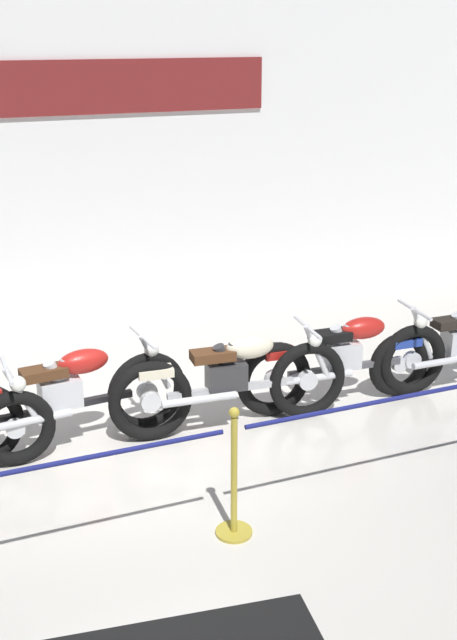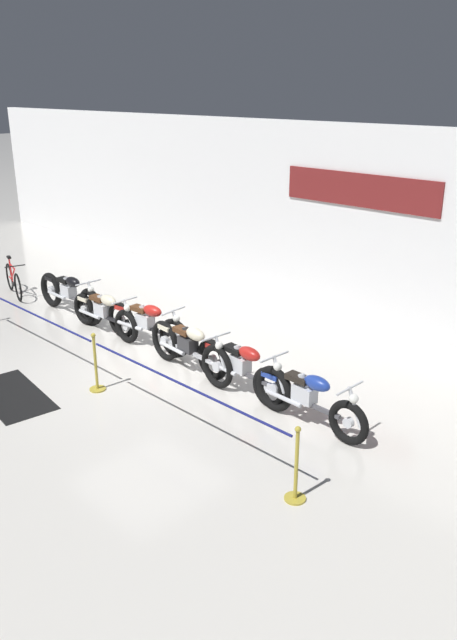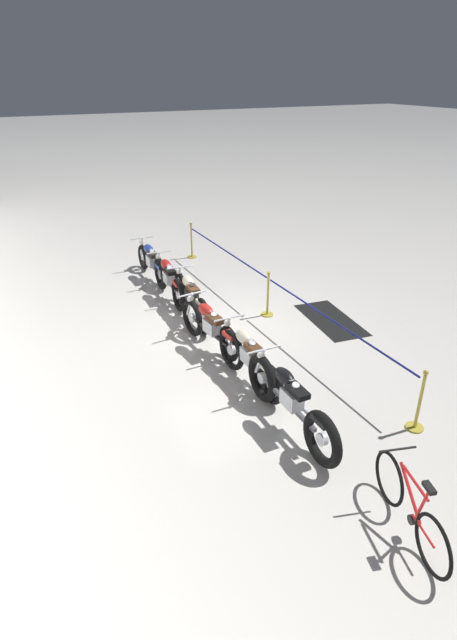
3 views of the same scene
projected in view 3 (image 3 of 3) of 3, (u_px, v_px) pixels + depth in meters
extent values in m
plane|color=silver|center=(225.00, 327.00, 10.76)|extent=(120.00, 120.00, 0.00)
torus|color=black|center=(262.00, 378.00, 8.23)|extent=(0.83, 0.16, 0.83)
torus|color=black|center=(322.00, 439.00, 6.86)|extent=(0.83, 0.16, 0.83)
cylinder|color=silver|center=(262.00, 378.00, 8.23)|extent=(0.19, 0.08, 0.19)
cylinder|color=silver|center=(322.00, 439.00, 6.86)|extent=(0.19, 0.08, 0.19)
cylinder|color=silver|center=(260.00, 361.00, 8.17)|extent=(0.30, 0.06, 0.59)
cube|color=silver|center=(292.00, 399.00, 7.43)|extent=(0.36, 0.23, 0.26)
cylinder|color=silver|center=(291.00, 386.00, 7.38)|extent=(0.18, 0.11, 0.24)
cylinder|color=silver|center=(294.00, 389.00, 7.31)|extent=(0.18, 0.11, 0.24)
cylinder|color=silver|center=(310.00, 415.00, 7.31)|extent=(0.70, 0.08, 0.07)
cube|color=#47474C|center=(290.00, 405.00, 7.54)|extent=(1.36, 0.09, 0.06)
ellipsoid|color=black|center=(285.00, 377.00, 7.50)|extent=(0.46, 0.23, 0.22)
cube|color=black|center=(298.00, 391.00, 7.23)|extent=(0.40, 0.21, 0.09)
cube|color=black|center=(322.00, 420.00, 6.77)|extent=(0.32, 0.17, 0.08)
cylinder|color=silver|center=(264.00, 350.00, 7.97)|extent=(0.05, 0.62, 0.04)
sphere|color=silver|center=(261.00, 355.00, 8.09)|extent=(0.14, 0.14, 0.14)
torus|color=black|center=(229.00, 344.00, 9.38)|extent=(0.70, 0.13, 0.70)
torus|color=black|center=(271.00, 384.00, 8.18)|extent=(0.70, 0.13, 0.70)
cylinder|color=silver|center=(229.00, 344.00, 9.38)|extent=(0.16, 0.08, 0.16)
cylinder|color=silver|center=(271.00, 384.00, 8.18)|extent=(0.16, 0.08, 0.16)
cylinder|color=silver|center=(227.00, 328.00, 9.33)|extent=(0.30, 0.06, 0.59)
cube|color=silver|center=(250.00, 356.00, 8.67)|extent=(0.36, 0.22, 0.26)
cylinder|color=silver|center=(249.00, 345.00, 8.62)|extent=(0.18, 0.11, 0.24)
cylinder|color=silver|center=(251.00, 347.00, 8.55)|extent=(0.18, 0.11, 0.24)
cylinder|color=silver|center=(265.00, 369.00, 8.55)|extent=(0.70, 0.08, 0.07)
cube|color=black|center=(248.00, 361.00, 8.77)|extent=(1.21, 0.07, 0.06)
ellipsoid|color=beige|center=(244.00, 337.00, 8.74)|extent=(0.46, 0.22, 0.22)
cube|color=#4C2D19|center=(254.00, 348.00, 8.47)|extent=(0.40, 0.20, 0.09)
cube|color=beige|center=(270.00, 370.00, 8.11)|extent=(0.32, 0.16, 0.08)
cylinder|color=silver|center=(229.00, 318.00, 9.12)|extent=(0.04, 0.62, 0.04)
sphere|color=silver|center=(227.00, 323.00, 9.25)|extent=(0.14, 0.14, 0.14)
torus|color=black|center=(192.00, 318.00, 10.28)|extent=(0.78, 0.17, 0.78)
torus|color=black|center=(232.00, 350.00, 9.11)|extent=(0.78, 0.17, 0.78)
cylinder|color=silver|center=(192.00, 318.00, 10.28)|extent=(0.19, 0.10, 0.19)
cylinder|color=silver|center=(232.00, 350.00, 9.11)|extent=(0.19, 0.10, 0.19)
cylinder|color=silver|center=(190.00, 304.00, 10.22)|extent=(0.31, 0.08, 0.59)
cube|color=silver|center=(212.00, 327.00, 9.58)|extent=(0.38, 0.25, 0.26)
cylinder|color=silver|center=(211.00, 317.00, 9.52)|extent=(0.19, 0.12, 0.24)
cylinder|color=silver|center=(213.00, 318.00, 9.46)|extent=(0.19, 0.12, 0.24)
cylinder|color=silver|center=(226.00, 338.00, 9.48)|extent=(0.70, 0.13, 0.07)
cube|color=black|center=(211.00, 332.00, 9.68)|extent=(1.23, 0.16, 0.06)
ellipsoid|color=#B21E19|center=(206.00, 310.00, 9.64)|extent=(0.48, 0.26, 0.22)
cube|color=#4C2D19|center=(215.00, 319.00, 9.38)|extent=(0.42, 0.23, 0.09)
cube|color=#B21E19|center=(230.00, 335.00, 9.02)|extent=(0.33, 0.19, 0.08)
cylinder|color=silver|center=(192.00, 294.00, 10.02)|extent=(0.09, 0.62, 0.04)
sphere|color=silver|center=(190.00, 299.00, 10.14)|extent=(0.14, 0.14, 0.14)
torus|color=black|center=(181.00, 289.00, 11.62)|extent=(0.79, 0.18, 0.78)
torus|color=black|center=(203.00, 316.00, 10.34)|extent=(0.79, 0.18, 0.78)
cylinder|color=silver|center=(181.00, 289.00, 11.62)|extent=(0.19, 0.09, 0.19)
cylinder|color=silver|center=(203.00, 316.00, 10.34)|extent=(0.19, 0.09, 0.19)
cylinder|color=silver|center=(179.00, 276.00, 11.57)|extent=(0.31, 0.08, 0.59)
cube|color=#2D2D30|center=(192.00, 296.00, 10.87)|extent=(0.38, 0.25, 0.26)
cylinder|color=#2D2D30|center=(191.00, 287.00, 10.81)|extent=(0.19, 0.12, 0.24)
cylinder|color=#2D2D30|center=(192.00, 288.00, 10.74)|extent=(0.19, 0.12, 0.24)
cylinder|color=silver|center=(202.00, 306.00, 10.73)|extent=(0.70, 0.13, 0.07)
cube|color=#ADAFB5|center=(191.00, 301.00, 10.97)|extent=(1.24, 0.16, 0.06)
ellipsoid|color=beige|center=(188.00, 281.00, 10.94)|extent=(0.48, 0.26, 0.22)
cube|color=#4C2D19|center=(193.00, 289.00, 10.66)|extent=(0.41, 0.23, 0.09)
cube|color=beige|center=(202.00, 303.00, 10.25)|extent=(0.33, 0.19, 0.08)
cylinder|color=silver|center=(180.00, 267.00, 11.36)|extent=(0.09, 0.62, 0.04)
sphere|color=silver|center=(179.00, 272.00, 11.49)|extent=(0.14, 0.14, 0.14)
torus|color=black|center=(160.00, 273.00, 12.59)|extent=(0.77, 0.18, 0.76)
torus|color=black|center=(179.00, 295.00, 11.33)|extent=(0.77, 0.18, 0.76)
cylinder|color=silver|center=(160.00, 273.00, 12.59)|extent=(0.18, 0.09, 0.18)
cylinder|color=silver|center=(179.00, 295.00, 11.33)|extent=(0.18, 0.09, 0.18)
cylinder|color=silver|center=(158.00, 261.00, 12.54)|extent=(0.31, 0.08, 0.59)
cube|color=silver|center=(169.00, 278.00, 11.85)|extent=(0.37, 0.24, 0.26)
cylinder|color=silver|center=(168.00, 269.00, 11.79)|extent=(0.19, 0.12, 0.24)
cylinder|color=silver|center=(169.00, 270.00, 11.73)|extent=(0.19, 0.12, 0.24)
cylinder|color=silver|center=(179.00, 287.00, 11.71)|extent=(0.70, 0.12, 0.07)
cube|color=#47474C|center=(169.00, 283.00, 11.95)|extent=(1.22, 0.14, 0.06)
ellipsoid|color=#B21E19|center=(166.00, 264.00, 11.92)|extent=(0.47, 0.25, 0.22)
cube|color=black|center=(170.00, 271.00, 11.64)|extent=(0.41, 0.23, 0.09)
cube|color=#B21E19|center=(178.00, 283.00, 11.25)|extent=(0.33, 0.18, 0.08)
cylinder|color=silver|center=(159.00, 252.00, 12.33)|extent=(0.08, 0.62, 0.04)
sphere|color=silver|center=(159.00, 257.00, 12.46)|extent=(0.14, 0.14, 0.14)
torus|color=black|center=(143.00, 257.00, 13.75)|extent=(0.69, 0.14, 0.69)
torus|color=black|center=(161.00, 276.00, 12.49)|extent=(0.69, 0.14, 0.69)
cylinder|color=silver|center=(143.00, 257.00, 13.75)|extent=(0.16, 0.08, 0.16)
cylinder|color=silver|center=(161.00, 276.00, 12.49)|extent=(0.16, 0.08, 0.16)
cylinder|color=silver|center=(141.00, 246.00, 13.69)|extent=(0.30, 0.06, 0.59)
cube|color=silver|center=(152.00, 261.00, 13.01)|extent=(0.37, 0.23, 0.26)
cylinder|color=silver|center=(151.00, 253.00, 12.95)|extent=(0.18, 0.11, 0.24)
cylinder|color=silver|center=(152.00, 254.00, 12.88)|extent=(0.18, 0.11, 0.24)
cylinder|color=silver|center=(161.00, 269.00, 12.88)|extent=(0.70, 0.09, 0.07)
cube|color=#47474C|center=(152.00, 265.00, 13.11)|extent=(1.25, 0.09, 0.06)
ellipsoid|color=navy|center=(149.00, 249.00, 13.08)|extent=(0.47, 0.23, 0.22)
cube|color=black|center=(153.00, 254.00, 12.80)|extent=(0.41, 0.21, 0.09)
cube|color=navy|center=(160.00, 266.00, 12.42)|extent=(0.32, 0.17, 0.08)
cylinder|color=silver|center=(142.00, 238.00, 13.49)|extent=(0.05, 0.62, 0.04)
sphere|color=silver|center=(141.00, 242.00, 13.61)|extent=(0.14, 0.14, 0.14)
torus|color=black|center=(389.00, 478.00, 6.29)|extent=(0.68, 0.24, 0.70)
torus|color=black|center=(433.00, 546.00, 5.40)|extent=(0.68, 0.24, 0.70)
cylinder|color=red|center=(410.00, 492.00, 5.79)|extent=(0.58, 0.20, 0.43)
cylinder|color=red|center=(415.00, 483.00, 5.66)|extent=(0.54, 0.19, 0.04)
cylinder|color=red|center=(423.00, 504.00, 5.54)|extent=(0.15, 0.08, 0.55)
cube|color=black|center=(429.00, 488.00, 5.38)|extent=(0.20, 0.13, 0.05)
cylinder|color=red|center=(423.00, 531.00, 5.58)|extent=(0.45, 0.15, 0.03)
cylinder|color=black|center=(398.00, 449.00, 6.01)|extent=(0.16, 0.47, 0.03)
cylinder|color=black|center=(412.00, 520.00, 5.81)|extent=(0.13, 0.08, 0.12)
cylinder|color=gold|center=(414.00, 427.00, 7.71)|extent=(0.28, 0.28, 0.03)
cylinder|color=gold|center=(420.00, 402.00, 7.50)|extent=(0.05, 0.05, 0.95)
sphere|color=gold|center=(426.00, 373.00, 7.27)|extent=(0.08, 0.08, 0.08)
cylinder|color=navy|center=(331.00, 320.00, 9.11)|extent=(4.29, 0.04, 0.04)
cylinder|color=navy|center=(224.00, 250.00, 12.63)|extent=(4.18, 0.04, 0.04)
cylinder|color=gold|center=(267.00, 314.00, 11.28)|extent=(0.28, 0.28, 0.03)
cylinder|color=gold|center=(268.00, 295.00, 11.07)|extent=(0.05, 0.05, 0.95)
sphere|color=gold|center=(269.00, 273.00, 10.83)|extent=(0.08, 0.08, 0.08)
cylinder|color=gold|center=(192.00, 257.00, 14.76)|extent=(0.28, 0.28, 0.03)
cylinder|color=gold|center=(192.00, 241.00, 14.54)|extent=(0.05, 0.05, 0.95)
sphere|color=gold|center=(191.00, 224.00, 14.31)|extent=(0.08, 0.08, 0.08)
cube|color=black|center=(331.00, 320.00, 11.06)|extent=(2.01, 1.14, 0.01)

